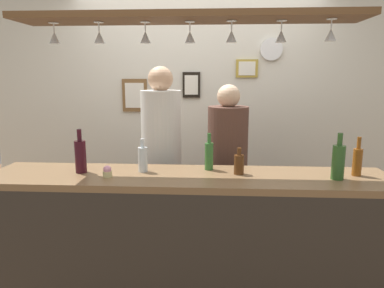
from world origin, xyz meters
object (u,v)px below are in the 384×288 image
object	(u,v)px
person_right_brown_shirt	(227,161)
bottle_beer_green_import	(209,155)
bottle_champagne_green	(338,161)
picture_frame_upper_small	(247,68)
picture_frame_caricature	(135,95)
wall_clock	(271,49)
bottle_beer_brown_stubby	(239,164)
bottle_beer_amber_tall	(357,161)
bottle_soda_clear	(143,159)
cupcake	(107,172)
picture_frame_crest	(191,85)
bottle_wine_dark_red	(81,156)
person_left_white_patterned_shirt	(162,149)

from	to	relation	value
person_right_brown_shirt	bottle_beer_green_import	bearing A→B (deg)	-106.12
bottle_champagne_green	picture_frame_upper_small	world-z (taller)	picture_frame_upper_small
picture_frame_caricature	wall_clock	distance (m)	1.47
bottle_beer_brown_stubby	bottle_beer_amber_tall	size ratio (longest dim) A/B	0.69
picture_frame_upper_small	person_right_brown_shirt	bearing A→B (deg)	-105.77
bottle_soda_clear	wall_clock	xyz separation A→B (m)	(1.05, 1.34, 0.82)
bottle_soda_clear	bottle_beer_amber_tall	size ratio (longest dim) A/B	0.88
cupcake	picture_frame_caricature	world-z (taller)	picture_frame_caricature
picture_frame_upper_small	cupcake	bearing A→B (deg)	-124.28
bottle_champagne_green	bottle_beer_amber_tall	xyz separation A→B (m)	(0.16, 0.09, -0.02)
bottle_beer_brown_stubby	picture_frame_crest	distance (m)	1.51
wall_clock	bottle_wine_dark_red	bearing A→B (deg)	-136.65
bottle_soda_clear	bottle_wine_dark_red	xyz separation A→B (m)	(-0.42, -0.05, 0.03)
bottle_beer_amber_tall	cupcake	xyz separation A→B (m)	(-1.64, -0.14, -0.06)
person_left_white_patterned_shirt	bottle_wine_dark_red	bearing A→B (deg)	-125.14
picture_frame_upper_small	wall_clock	bearing A→B (deg)	-1.51
bottle_beer_brown_stubby	bottle_soda_clear	size ratio (longest dim) A/B	0.78
bottle_beer_amber_tall	picture_frame_upper_small	distance (m)	1.61
person_left_white_patterned_shirt	bottle_beer_brown_stubby	xyz separation A→B (m)	(0.62, -0.62, 0.04)
bottle_beer_amber_tall	bottle_beer_brown_stubby	bearing A→B (deg)	-179.13
bottle_beer_green_import	picture_frame_caricature	size ratio (longest dim) A/B	0.76
bottle_beer_amber_tall	bottle_wine_dark_red	world-z (taller)	bottle_wine_dark_red
bottle_soda_clear	picture_frame_upper_small	size ratio (longest dim) A/B	1.05
person_right_brown_shirt	bottle_beer_amber_tall	world-z (taller)	person_right_brown_shirt
bottle_champagne_green	wall_clock	size ratio (longest dim) A/B	1.36
person_left_white_patterned_shirt	picture_frame_upper_small	size ratio (longest dim) A/B	8.06
person_left_white_patterned_shirt	wall_clock	xyz separation A→B (m)	(1.01, 0.73, 0.88)
person_right_brown_shirt	picture_frame_crest	bearing A→B (deg)	115.66
cupcake	picture_frame_caricature	xyz separation A→B (m)	(-0.14, 1.49, 0.42)
person_right_brown_shirt	picture_frame_crest	size ratio (longest dim) A/B	6.26
bottle_beer_brown_stubby	person_left_white_patterned_shirt	bearing A→B (deg)	134.59
person_right_brown_shirt	bottle_beer_green_import	xyz separation A→B (m)	(-0.15, -0.52, 0.17)
bottle_beer_brown_stubby	picture_frame_crest	world-z (taller)	picture_frame_crest
person_right_brown_shirt	bottle_wine_dark_red	world-z (taller)	person_right_brown_shirt
wall_clock	person_left_white_patterned_shirt	bearing A→B (deg)	-143.98
bottle_beer_brown_stubby	picture_frame_caricature	bearing A→B (deg)	126.30
picture_frame_crest	cupcake	bearing A→B (deg)	-106.91
bottle_beer_brown_stubby	bottle_beer_green_import	world-z (taller)	bottle_beer_green_import
bottle_champagne_green	bottle_beer_brown_stubby	bearing A→B (deg)	172.38
person_left_white_patterned_shirt	person_right_brown_shirt	size ratio (longest dim) A/B	1.09
bottle_beer_amber_tall	wall_clock	distance (m)	1.62
bottle_soda_clear	picture_frame_crest	bearing A→B (deg)	79.49
bottle_beer_amber_tall	picture_frame_caricature	size ratio (longest dim) A/B	0.76
person_right_brown_shirt	picture_frame_crest	distance (m)	1.03
picture_frame_upper_small	picture_frame_caricature	bearing A→B (deg)	180.00
person_left_white_patterned_shirt	bottle_beer_brown_stubby	distance (m)	0.88
bottle_beer_brown_stubby	picture_frame_caricature	size ratio (longest dim) A/B	0.53
bottle_beer_brown_stubby	wall_clock	xyz separation A→B (m)	(0.39, 1.36, 0.84)
wall_clock	bottle_beer_green_import	bearing A→B (deg)	-115.39
cupcake	wall_clock	size ratio (longest dim) A/B	0.35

